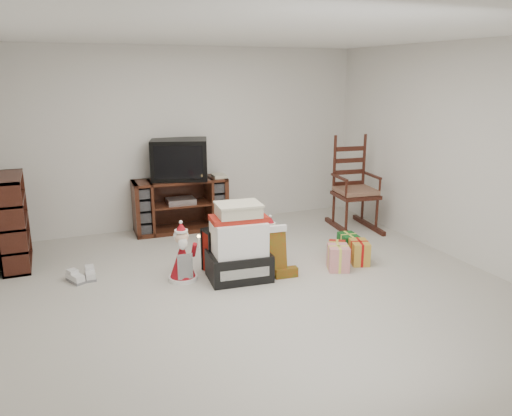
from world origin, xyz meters
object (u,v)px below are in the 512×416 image
at_px(bookshelf, 13,223).
at_px(santa_figurine, 270,246).
at_px(tv_stand, 181,205).
at_px(rocking_chair, 353,196).
at_px(mrs_claus_figurine, 182,258).
at_px(sneaker_pair, 83,276).
at_px(gift_pile, 239,247).
at_px(crt_television, 180,159).
at_px(red_suitcase, 222,249).
at_px(gift_cluster, 350,252).
at_px(teddy_bear, 260,257).

bearing_deg(bookshelf, santa_figurine, -22.41).
relative_size(tv_stand, bookshelf, 1.24).
xyz_separation_m(rocking_chair, mrs_claus_figurine, (-2.71, -0.92, -0.22)).
bearing_deg(sneaker_pair, gift_pile, -35.31).
distance_m(mrs_claus_figurine, crt_television, 1.94).
height_order(bookshelf, red_suitcase, bookshelf).
bearing_deg(gift_cluster, crt_television, 127.45).
height_order(rocking_chair, crt_television, rocking_chair).
bearing_deg(red_suitcase, bookshelf, 145.29).
xyz_separation_m(red_suitcase, sneaker_pair, (-1.46, 0.30, -0.21)).
xyz_separation_m(santa_figurine, gift_cluster, (0.90, -0.28, -0.10)).
distance_m(teddy_bear, mrs_claus_figurine, 0.85).
bearing_deg(gift_cluster, rocking_chair, 56.10).
relative_size(red_suitcase, teddy_bear, 1.46).
height_order(tv_stand, bookshelf, bookshelf).
distance_m(bookshelf, sneaker_pair, 1.11).
xyz_separation_m(gift_pile, gift_cluster, (1.37, -0.03, -0.24)).
height_order(red_suitcase, sneaker_pair, red_suitcase).
bearing_deg(santa_figurine, sneaker_pair, 170.56).
relative_size(bookshelf, rocking_chair, 0.77).
height_order(sneaker_pair, gift_cluster, gift_cluster).
bearing_deg(santa_figurine, gift_cluster, -17.62).
bearing_deg(gift_pile, rocking_chair, 32.66).
distance_m(red_suitcase, teddy_bear, 0.44).
height_order(tv_stand, red_suitcase, tv_stand).
height_order(red_suitcase, gift_cluster, red_suitcase).
bearing_deg(rocking_chair, gift_pile, -145.85).
relative_size(tv_stand, red_suitcase, 2.24).
bearing_deg(teddy_bear, gift_cluster, -5.06).
bearing_deg(santa_figurine, tv_stand, 110.67).
height_order(santa_figurine, mrs_claus_figurine, mrs_claus_figurine).
distance_m(bookshelf, crt_television, 2.22).
distance_m(sneaker_pair, gift_cluster, 3.00).
bearing_deg(crt_television, gift_cluster, -35.44).
relative_size(rocking_chair, gift_cluster, 1.68).
bearing_deg(crt_television, tv_stand, -114.08).
distance_m(sneaker_pair, crt_television, 2.18).
distance_m(teddy_bear, crt_television, 2.08).
relative_size(teddy_bear, crt_television, 0.46).
distance_m(santa_figurine, mrs_claus_figurine, 1.05).
distance_m(santa_figurine, crt_television, 1.95).
relative_size(teddy_bear, mrs_claus_figurine, 0.62).
distance_m(gift_pile, sneaker_pair, 1.70).
height_order(teddy_bear, gift_cluster, teddy_bear).
height_order(rocking_chair, santa_figurine, rocking_chair).
xyz_separation_m(red_suitcase, gift_cluster, (1.47, -0.32, -0.13)).
bearing_deg(gift_cluster, red_suitcase, 167.74).
xyz_separation_m(tv_stand, mrs_claus_figurine, (-0.42, -1.72, -0.12)).
relative_size(bookshelf, mrs_claus_figurine, 1.62).
bearing_deg(sneaker_pair, gift_cluster, -26.43).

